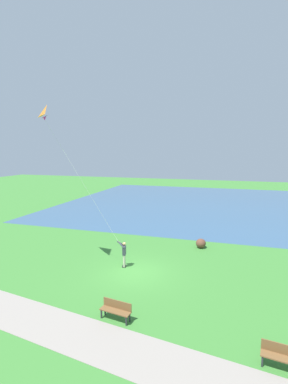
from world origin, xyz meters
TOP-DOWN VIEW (x-y plane):
  - ground_plane at (0.00, 0.00)m, footprint 120.00×120.00m
  - lake_water at (-25.65, 4.00)m, footprint 36.00×44.00m
  - walkway_path at (6.89, 2.00)m, footprint 6.99×32.01m
  - person_kite_flyer at (-0.63, -1.01)m, footprint 0.51×0.63m
  - flying_kite at (0.50, -5.67)m, footprint 1.71×5.06m
  - park_bench_near_walkway at (5.02, 0.76)m, footprint 0.65×1.55m
  - park_bench_far_walkway at (6.03, 7.68)m, footprint 0.65×1.55m
  - lakeside_shrub at (-5.94, 3.63)m, footprint 0.87×0.79m

SIDE VIEW (x-z plane):
  - ground_plane at x=0.00m, z-range 0.00..0.00m
  - lake_water at x=-25.65m, z-range 0.00..0.01m
  - walkway_path at x=6.89m, z-range 0.00..0.02m
  - lakeside_shrub at x=-5.94m, z-range 0.00..0.75m
  - park_bench_near_walkway at x=5.02m, z-range 0.07..0.95m
  - park_bench_far_walkway at x=6.03m, z-range 0.07..0.95m
  - person_kite_flyer at x=-0.63m, z-range 0.13..1.96m
  - flying_kite at x=0.50m, z-range 5.70..14.66m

